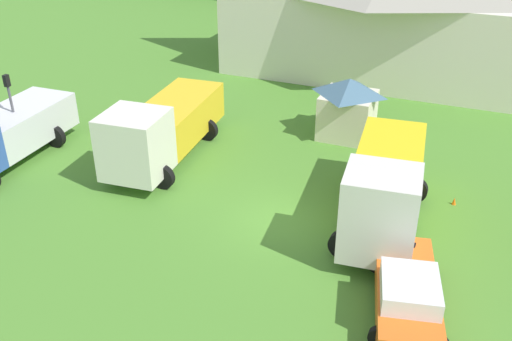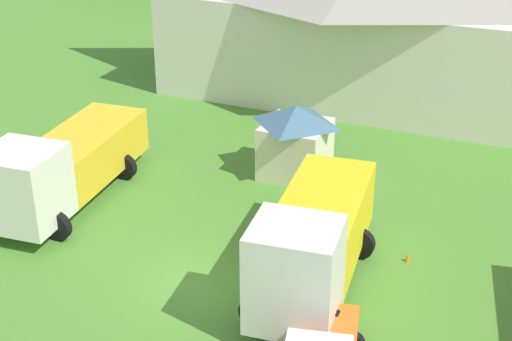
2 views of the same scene
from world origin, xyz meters
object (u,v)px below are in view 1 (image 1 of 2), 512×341
(depot_building, at_px, (386,17))
(traffic_light_west, at_px, (12,107))
(service_pickup_orange, at_px, (407,292))
(flatbed_truck_yellow, at_px, (385,187))
(heavy_rig_striped, at_px, (161,128))
(play_shed_cream, at_px, (348,107))
(traffic_cone_near_pickup, at_px, (454,204))

(depot_building, height_order, traffic_light_west, depot_building)
(traffic_light_west, bearing_deg, service_pickup_orange, -12.03)
(flatbed_truck_yellow, bearing_deg, service_pickup_orange, 14.83)
(heavy_rig_striped, bearing_deg, traffic_light_west, -76.79)
(depot_building, relative_size, flatbed_truck_yellow, 2.67)
(traffic_light_west, bearing_deg, depot_building, 54.02)
(depot_building, distance_m, traffic_light_west, 23.02)
(depot_building, relative_size, traffic_light_west, 5.30)
(heavy_rig_striped, xyz_separation_m, traffic_light_west, (-6.63, -2.15, 0.82))
(service_pickup_orange, bearing_deg, depot_building, -178.97)
(play_shed_cream, height_order, traffic_cone_near_pickup, play_shed_cream)
(depot_building, distance_m, service_pickup_orange, 23.50)
(flatbed_truck_yellow, relative_size, traffic_light_west, 1.98)
(traffic_cone_near_pickup, bearing_deg, service_pickup_orange, -96.12)
(play_shed_cream, relative_size, flatbed_truck_yellow, 0.39)
(flatbed_truck_yellow, distance_m, traffic_cone_near_pickup, 4.20)
(depot_building, xyz_separation_m, flatbed_truck_yellow, (3.83, -18.21, -1.89))
(traffic_light_west, bearing_deg, play_shed_cream, 30.17)
(heavy_rig_striped, height_order, flatbed_truck_yellow, flatbed_truck_yellow)
(depot_building, height_order, heavy_rig_striped, depot_building)
(depot_building, bearing_deg, traffic_light_west, -125.98)
(play_shed_cream, relative_size, service_pickup_orange, 0.57)
(play_shed_cream, distance_m, traffic_light_west, 16.14)
(traffic_light_west, relative_size, traffic_cone_near_pickup, 6.39)
(depot_building, distance_m, traffic_cone_near_pickup, 17.00)
(flatbed_truck_yellow, bearing_deg, traffic_cone_near_pickup, 133.19)
(traffic_cone_near_pickup, bearing_deg, flatbed_truck_yellow, -130.87)
(service_pickup_orange, bearing_deg, traffic_cone_near_pickup, 161.22)
(play_shed_cream, xyz_separation_m, flatbed_truck_yellow, (3.40, -7.70, 0.24))
(flatbed_truck_yellow, relative_size, service_pickup_orange, 1.47)
(service_pickup_orange, bearing_deg, flatbed_truck_yellow, -171.89)
(service_pickup_orange, xyz_separation_m, traffic_cone_near_pickup, (0.78, 7.31, -0.83))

